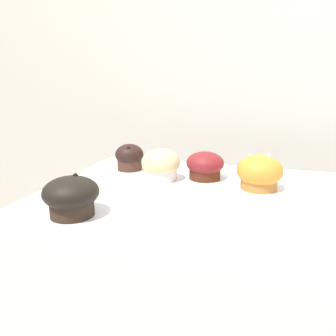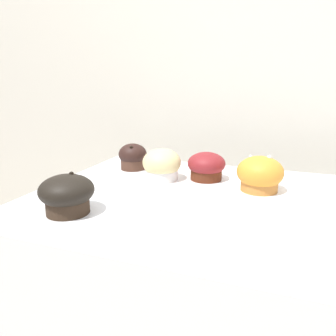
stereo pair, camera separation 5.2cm
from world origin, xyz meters
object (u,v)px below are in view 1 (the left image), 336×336
Objects in this scene: muffin_back_left at (259,173)px; muffin_front_left at (71,196)px; muffin_front_right at (129,157)px; muffin_back_right at (161,165)px; muffin_front_center at (205,166)px.

muffin_back_left reaches higher than muffin_front_left.
muffin_back_left is at bearing -11.11° from muffin_front_right.
muffin_front_left is at bearing -107.83° from muffin_back_right.
muffin_back_left is 1.01× the size of muffin_front_left.
muffin_front_center is 0.12m from muffin_back_right.
muffin_back_left is at bearing -17.82° from muffin_front_center.
muffin_back_right is 0.15m from muffin_front_right.
muffin_front_center is at bearing 57.97° from muffin_front_left.
muffin_back_left is 1.08× the size of muffin_back_right.
muffin_front_center is at bearing -6.82° from muffin_front_right.
muffin_back_right is at bearing -159.60° from muffin_front_center.
muffin_front_center is 1.21× the size of muffin_front_right.
muffin_front_left is (-0.09, -0.30, 0.00)m from muffin_back_right.
muffin_front_center is 0.92× the size of muffin_back_left.
muffin_front_right is at bearing 150.08° from muffin_back_right.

